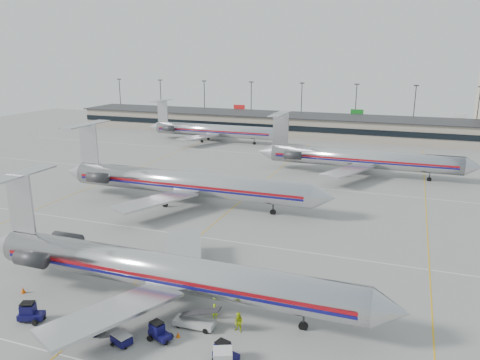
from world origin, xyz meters
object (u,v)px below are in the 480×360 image
at_px(jet_foreground, 160,270).
at_px(tug_center, 159,332).
at_px(jet_second_row, 183,183).
at_px(belt_loader, 195,321).

bearing_deg(jet_foreground, tug_center, -62.83).
distance_m(jet_second_row, belt_loader, 37.63).
distance_m(jet_foreground, belt_loader, 6.77).
relative_size(jet_second_row, belt_loader, 10.91).
relative_size(tug_center, belt_loader, 0.53).
xyz_separation_m(jet_foreground, jet_second_row, (-12.60, 29.84, 0.24)).
bearing_deg(jet_second_row, tug_center, -66.37).
xyz_separation_m(tug_center, belt_loader, (2.20, 2.87, -0.16)).
bearing_deg(belt_loader, tug_center, -129.67).
bearing_deg(jet_foreground, jet_second_row, 112.89).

